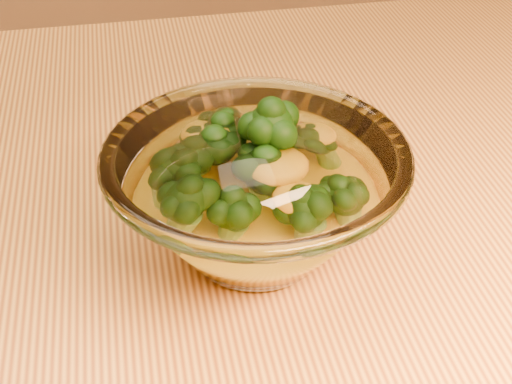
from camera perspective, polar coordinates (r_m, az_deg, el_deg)
table at (r=0.57m, az=1.84°, el=-11.02°), size 1.20×0.80×0.75m
glass_bowl at (r=0.46m, az=0.00°, el=-0.42°), size 0.20×0.20×0.09m
cheese_sauce at (r=0.48m, az=0.00°, el=-2.19°), size 0.11×0.11×0.03m
broccoli_heap at (r=0.46m, az=-0.68°, el=1.66°), size 0.13×0.12×0.08m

